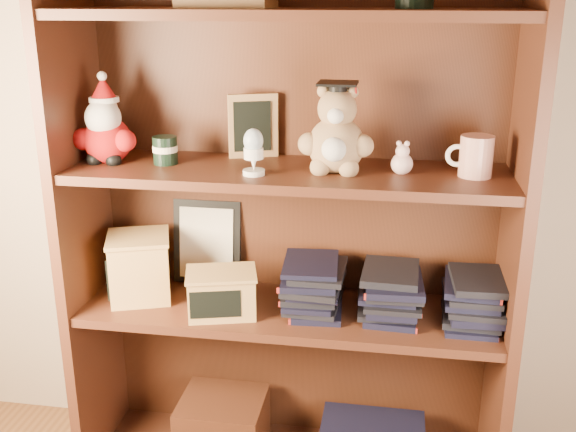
% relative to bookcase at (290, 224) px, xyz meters
% --- Properties ---
extents(bookcase, '(1.20, 0.35, 1.60)m').
position_rel_bookcase_xyz_m(bookcase, '(0.00, 0.00, 0.00)').
color(bookcase, '#4A2415').
rests_on(bookcase, ground).
extents(shelf_lower, '(1.14, 0.33, 0.02)m').
position_rel_bookcase_xyz_m(shelf_lower, '(0.00, -0.05, -0.24)').
color(shelf_lower, '#4A2415').
rests_on(shelf_lower, ground).
extents(shelf_upper, '(1.14, 0.33, 0.02)m').
position_rel_bookcase_xyz_m(shelf_upper, '(0.00, -0.05, 0.16)').
color(shelf_upper, '#4A2415').
rests_on(shelf_upper, ground).
extents(santa_plush, '(0.18, 0.13, 0.25)m').
position_rel_bookcase_xyz_m(santa_plush, '(-0.49, -0.06, 0.26)').
color(santa_plush, '#A50F0F').
rests_on(santa_plush, shelf_upper).
extents(teachers_tin, '(0.07, 0.07, 0.07)m').
position_rel_bookcase_xyz_m(teachers_tin, '(-0.33, -0.05, 0.21)').
color(teachers_tin, black).
rests_on(teachers_tin, shelf_upper).
extents(chalkboard_plaque, '(0.13, 0.10, 0.18)m').
position_rel_bookcase_xyz_m(chalkboard_plaque, '(-0.11, 0.06, 0.26)').
color(chalkboard_plaque, '#9E7547').
rests_on(chalkboard_plaque, shelf_upper).
extents(egg_cup, '(0.06, 0.06, 0.12)m').
position_rel_bookcase_xyz_m(egg_cup, '(-0.07, -0.13, 0.23)').
color(egg_cup, white).
rests_on(egg_cup, shelf_upper).
extents(grad_teddy_bear, '(0.19, 0.17, 0.23)m').
position_rel_bookcase_xyz_m(grad_teddy_bear, '(0.13, -0.06, 0.26)').
color(grad_teddy_bear, '#A58057').
rests_on(grad_teddy_bear, shelf_upper).
extents(pink_figurine, '(0.06, 0.06, 0.09)m').
position_rel_bookcase_xyz_m(pink_figurine, '(0.29, -0.05, 0.20)').
color(pink_figurine, beige).
rests_on(pink_figurine, shelf_upper).
extents(teacher_mug, '(0.12, 0.08, 0.10)m').
position_rel_bookcase_xyz_m(teacher_mug, '(0.47, -0.05, 0.22)').
color(teacher_mug, silver).
rests_on(teacher_mug, shelf_upper).
extents(certificate_frame, '(0.20, 0.05, 0.25)m').
position_rel_bookcase_xyz_m(certificate_frame, '(-0.27, 0.09, -0.10)').
color(certificate_frame, black).
rests_on(certificate_frame, shelf_lower).
extents(treats_box, '(0.22, 0.22, 0.19)m').
position_rel_bookcase_xyz_m(treats_box, '(-0.43, -0.05, -0.13)').
color(treats_box, tan).
rests_on(treats_box, shelf_lower).
extents(pencils_box, '(0.22, 0.18, 0.12)m').
position_rel_bookcase_xyz_m(pencils_box, '(-0.17, -0.12, -0.17)').
color(pencils_box, tan).
rests_on(pencils_box, shelf_lower).
extents(book_stack_left, '(0.14, 0.20, 0.14)m').
position_rel_bookcase_xyz_m(book_stack_left, '(0.07, -0.05, -0.16)').
color(book_stack_left, black).
rests_on(book_stack_left, shelf_lower).
extents(book_stack_mid, '(0.14, 0.20, 0.13)m').
position_rel_bookcase_xyz_m(book_stack_mid, '(0.28, -0.05, -0.16)').
color(book_stack_mid, black).
rests_on(book_stack_mid, shelf_lower).
extents(book_stack_right, '(0.14, 0.20, 0.13)m').
position_rel_bookcase_xyz_m(book_stack_right, '(0.50, -0.05, -0.16)').
color(book_stack_right, black).
rests_on(book_stack_right, shelf_lower).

